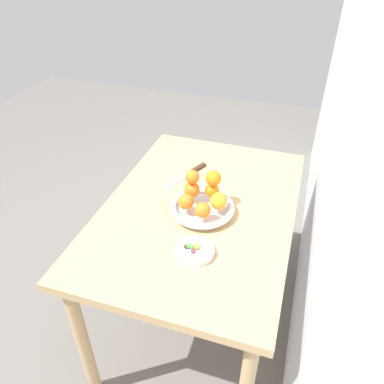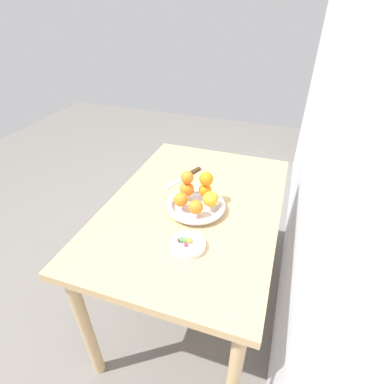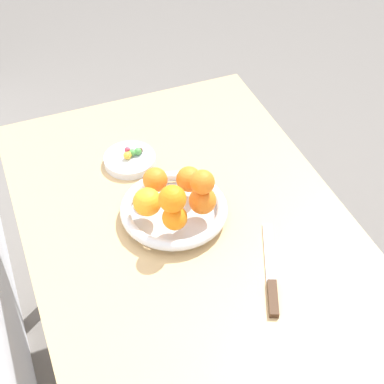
{
  "view_description": "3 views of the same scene",
  "coord_description": "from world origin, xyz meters",
  "px_view_note": "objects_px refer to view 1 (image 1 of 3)",
  "views": [
    {
      "loc": [
        1.16,
        0.34,
        1.68
      ],
      "look_at": [
        0.07,
        -0.01,
        0.86
      ],
      "focal_mm": 35.0,
      "sensor_mm": 36.0,
      "label": 1
    },
    {
      "loc": [
        1.03,
        0.34,
        1.55
      ],
      "look_at": [
        0.03,
        0.0,
        0.83
      ],
      "focal_mm": 28.0,
      "sensor_mm": 36.0,
      "label": 2
    },
    {
      "loc": [
        -0.89,
        0.34,
        1.77
      ],
      "look_at": [
        0.01,
        -0.01,
        0.83
      ],
      "focal_mm": 55.0,
      "sensor_mm": 36.0,
      "label": 3
    }
  ],
  "objects_px": {
    "dining_table": "(199,223)",
    "knife": "(190,174)",
    "candy_ball_2": "(192,247)",
    "candy_dish": "(195,251)",
    "orange_1": "(212,190)",
    "candy_ball_5": "(195,247)",
    "orange_6": "(213,178)",
    "candy_ball_0": "(186,246)",
    "orange_3": "(186,202)",
    "candy_ball_3": "(197,246)",
    "orange_0": "(218,201)",
    "candy_ball_4": "(188,246)",
    "fruit_bowl": "(202,208)",
    "orange_2": "(192,190)",
    "orange_4": "(203,210)",
    "orange_5": "(192,177)",
    "candy_ball_1": "(193,251)"
  },
  "relations": [
    {
      "from": "candy_ball_2",
      "to": "orange_0",
      "type": "bearing_deg",
      "value": 171.83
    },
    {
      "from": "orange_6",
      "to": "candy_ball_0",
      "type": "relative_size",
      "value": 3.85
    },
    {
      "from": "orange_1",
      "to": "candy_ball_0",
      "type": "height_order",
      "value": "orange_1"
    },
    {
      "from": "orange_0",
      "to": "candy_ball_4",
      "type": "bearing_deg",
      "value": -11.81
    },
    {
      "from": "dining_table",
      "to": "orange_6",
      "type": "relative_size",
      "value": 17.65
    },
    {
      "from": "orange_0",
      "to": "candy_ball_0",
      "type": "relative_size",
      "value": 4.16
    },
    {
      "from": "candy_dish",
      "to": "orange_2",
      "type": "xyz_separation_m",
      "value": [
        -0.27,
        -0.1,
        0.06
      ]
    },
    {
      "from": "candy_ball_3",
      "to": "orange_0",
      "type": "bearing_deg",
      "value": 175.81
    },
    {
      "from": "orange_2",
      "to": "candy_ball_1",
      "type": "distance_m",
      "value": 0.31
    },
    {
      "from": "candy_dish",
      "to": "orange_5",
      "type": "xyz_separation_m",
      "value": [
        -0.27,
        -0.1,
        0.12
      ]
    },
    {
      "from": "candy_dish",
      "to": "orange_6",
      "type": "distance_m",
      "value": 0.31
    },
    {
      "from": "orange_1",
      "to": "orange_3",
      "type": "relative_size",
      "value": 0.93
    },
    {
      "from": "orange_1",
      "to": "knife",
      "type": "xyz_separation_m",
      "value": [
        -0.18,
        -0.16,
        -0.06
      ]
    },
    {
      "from": "orange_1",
      "to": "orange_6",
      "type": "relative_size",
      "value": 0.93
    },
    {
      "from": "orange_4",
      "to": "candy_ball_1",
      "type": "distance_m",
      "value": 0.18
    },
    {
      "from": "dining_table",
      "to": "candy_dish",
      "type": "xyz_separation_m",
      "value": [
        0.26,
        0.06,
        0.1
      ]
    },
    {
      "from": "orange_0",
      "to": "candy_ball_4",
      "type": "distance_m",
      "value": 0.24
    },
    {
      "from": "candy_dish",
      "to": "candy_ball_0",
      "type": "xyz_separation_m",
      "value": [
        0.0,
        -0.03,
        0.02
      ]
    },
    {
      "from": "candy_dish",
      "to": "candy_ball_1",
      "type": "relative_size",
      "value": 8.49
    },
    {
      "from": "candy_ball_5",
      "to": "candy_dish",
      "type": "bearing_deg",
      "value": -63.19
    },
    {
      "from": "fruit_bowl",
      "to": "orange_2",
      "type": "height_order",
      "value": "orange_2"
    },
    {
      "from": "dining_table",
      "to": "fruit_bowl",
      "type": "relative_size",
      "value": 4.26
    },
    {
      "from": "dining_table",
      "to": "candy_ball_4",
      "type": "xyz_separation_m",
      "value": [
        0.26,
        0.04,
        0.12
      ]
    },
    {
      "from": "fruit_bowl",
      "to": "orange_3",
      "type": "bearing_deg",
      "value": -54.1
    },
    {
      "from": "orange_5",
      "to": "candy_ball_0",
      "type": "distance_m",
      "value": 0.3
    },
    {
      "from": "candy_ball_4",
      "to": "candy_ball_5",
      "type": "distance_m",
      "value": 0.03
    },
    {
      "from": "candy_ball_5",
      "to": "orange_0",
      "type": "bearing_deg",
      "value": 174.48
    },
    {
      "from": "fruit_bowl",
      "to": "knife",
      "type": "relative_size",
      "value": 1.05
    },
    {
      "from": "orange_2",
      "to": "dining_table",
      "type": "bearing_deg",
      "value": 81.36
    },
    {
      "from": "orange_3",
      "to": "candy_ball_4",
      "type": "bearing_deg",
      "value": 20.51
    },
    {
      "from": "candy_ball_0",
      "to": "candy_ball_2",
      "type": "xyz_separation_m",
      "value": [
        -0.0,
        0.02,
        0.0
      ]
    },
    {
      "from": "orange_5",
      "to": "knife",
      "type": "distance_m",
      "value": 0.26
    },
    {
      "from": "fruit_bowl",
      "to": "candy_ball_0",
      "type": "distance_m",
      "value": 0.23
    },
    {
      "from": "fruit_bowl",
      "to": "orange_4",
      "type": "height_order",
      "value": "orange_4"
    },
    {
      "from": "candy_ball_2",
      "to": "candy_dish",
      "type": "bearing_deg",
      "value": 103.97
    },
    {
      "from": "dining_table",
      "to": "orange_3",
      "type": "relative_size",
      "value": 17.6
    },
    {
      "from": "orange_6",
      "to": "candy_ball_2",
      "type": "bearing_deg",
      "value": 1.22
    },
    {
      "from": "orange_3",
      "to": "candy_ball_0",
      "type": "distance_m",
      "value": 0.21
    },
    {
      "from": "candy_ball_0",
      "to": "orange_3",
      "type": "bearing_deg",
      "value": -161.48
    },
    {
      "from": "dining_table",
      "to": "knife",
      "type": "relative_size",
      "value": 4.46
    },
    {
      "from": "orange_4",
      "to": "fruit_bowl",
      "type": "bearing_deg",
      "value": -162.1
    },
    {
      "from": "candy_dish",
      "to": "orange_2",
      "type": "height_order",
      "value": "orange_2"
    },
    {
      "from": "orange_0",
      "to": "orange_3",
      "type": "relative_size",
      "value": 1.08
    },
    {
      "from": "candy_ball_0",
      "to": "candy_ball_4",
      "type": "height_order",
      "value": "candy_ball_4"
    },
    {
      "from": "dining_table",
      "to": "orange_3",
      "type": "height_order",
      "value": "orange_3"
    },
    {
      "from": "orange_0",
      "to": "candy_ball_0",
      "type": "bearing_deg",
      "value": -13.08
    },
    {
      "from": "fruit_bowl",
      "to": "orange_3",
      "type": "height_order",
      "value": "orange_3"
    },
    {
      "from": "orange_4",
      "to": "dining_table",
      "type": "bearing_deg",
      "value": -156.86
    },
    {
      "from": "fruit_bowl",
      "to": "knife",
      "type": "distance_m",
      "value": 0.28
    },
    {
      "from": "orange_0",
      "to": "orange_6",
      "type": "distance_m",
      "value": 0.09
    }
  ]
}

